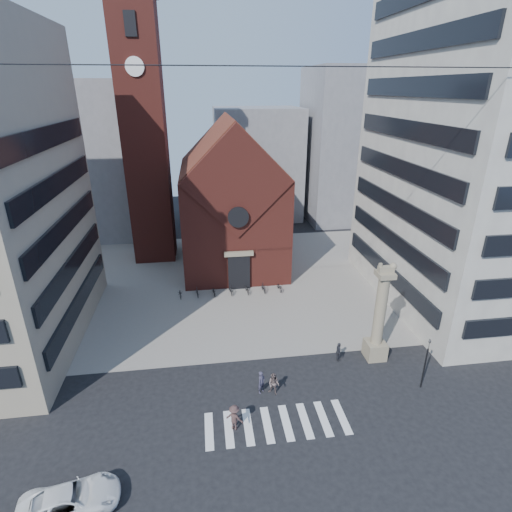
{
  "coord_description": "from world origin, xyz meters",
  "views": [
    {
      "loc": [
        -3.65,
        -23.0,
        20.92
      ],
      "look_at": [
        0.66,
        8.0,
        7.69
      ],
      "focal_mm": 28.0,
      "sensor_mm": 36.0,
      "label": 1
    }
  ],
  "objects_px": {
    "pedestrian_1": "(274,384)",
    "scooter_0": "(180,294)",
    "white_car": "(70,501)",
    "traffic_light": "(425,362)",
    "pedestrian_0": "(261,382)",
    "pedestrian_2": "(338,352)",
    "lion_column": "(379,322)"
  },
  "relations": [
    {
      "from": "white_car",
      "to": "pedestrian_0",
      "type": "height_order",
      "value": "pedestrian_0"
    },
    {
      "from": "scooter_0",
      "to": "pedestrian_0",
      "type": "bearing_deg",
      "value": -73.63
    },
    {
      "from": "pedestrian_1",
      "to": "scooter_0",
      "type": "bearing_deg",
      "value": 148.71
    },
    {
      "from": "traffic_light",
      "to": "scooter_0",
      "type": "height_order",
      "value": "traffic_light"
    },
    {
      "from": "traffic_light",
      "to": "pedestrian_0",
      "type": "bearing_deg",
      "value": 174.54
    },
    {
      "from": "pedestrian_0",
      "to": "scooter_0",
      "type": "relative_size",
      "value": 1.12
    },
    {
      "from": "traffic_light",
      "to": "pedestrian_1",
      "type": "xyz_separation_m",
      "value": [
        -11.15,
        0.86,
        -1.4
      ]
    },
    {
      "from": "pedestrian_2",
      "to": "pedestrian_1",
      "type": "bearing_deg",
      "value": 123.71
    },
    {
      "from": "traffic_light",
      "to": "pedestrian_1",
      "type": "relative_size",
      "value": 2.43
    },
    {
      "from": "pedestrian_2",
      "to": "scooter_0",
      "type": "height_order",
      "value": "pedestrian_2"
    },
    {
      "from": "pedestrian_0",
      "to": "lion_column",
      "type": "bearing_deg",
      "value": -27.97
    },
    {
      "from": "lion_column",
      "to": "white_car",
      "type": "height_order",
      "value": "lion_column"
    },
    {
      "from": "white_car",
      "to": "pedestrian_1",
      "type": "height_order",
      "value": "pedestrian_1"
    },
    {
      "from": "white_car",
      "to": "scooter_0",
      "type": "relative_size",
      "value": 3.16
    },
    {
      "from": "lion_column",
      "to": "pedestrian_0",
      "type": "xyz_separation_m",
      "value": [
        -10.04,
        -2.85,
        -2.54
      ]
    },
    {
      "from": "pedestrian_1",
      "to": "scooter_0",
      "type": "relative_size",
      "value": 1.09
    },
    {
      "from": "pedestrian_0",
      "to": "scooter_0",
      "type": "height_order",
      "value": "pedestrian_0"
    },
    {
      "from": "lion_column",
      "to": "pedestrian_1",
      "type": "bearing_deg",
      "value": -161.08
    },
    {
      "from": "lion_column",
      "to": "traffic_light",
      "type": "bearing_deg",
      "value": -63.54
    },
    {
      "from": "traffic_light",
      "to": "pedestrian_1",
      "type": "height_order",
      "value": "traffic_light"
    },
    {
      "from": "pedestrian_1",
      "to": "pedestrian_2",
      "type": "relative_size",
      "value": 1.06
    },
    {
      "from": "lion_column",
      "to": "scooter_0",
      "type": "height_order",
      "value": "lion_column"
    },
    {
      "from": "white_car",
      "to": "pedestrian_2",
      "type": "bearing_deg",
      "value": -71.47
    },
    {
      "from": "traffic_light",
      "to": "white_car",
      "type": "xyz_separation_m",
      "value": [
        -23.46,
        -6.34,
        -1.57
      ]
    },
    {
      "from": "pedestrian_0",
      "to": "scooter_0",
      "type": "distance_m",
      "value": 16.86
    },
    {
      "from": "traffic_light",
      "to": "scooter_0",
      "type": "xyz_separation_m",
      "value": [
        -18.5,
        16.71,
        -1.81
      ]
    },
    {
      "from": "pedestrian_1",
      "to": "traffic_light",
      "type": "bearing_deg",
      "value": 29.43
    },
    {
      "from": "scooter_0",
      "to": "pedestrian_1",
      "type": "bearing_deg",
      "value": -71.34
    },
    {
      "from": "lion_column",
      "to": "white_car",
      "type": "relative_size",
      "value": 1.69
    },
    {
      "from": "pedestrian_0",
      "to": "pedestrian_2",
      "type": "relative_size",
      "value": 1.09
    },
    {
      "from": "pedestrian_1",
      "to": "scooter_0",
      "type": "xyz_separation_m",
      "value": [
        -7.35,
        15.85,
        -0.41
      ]
    },
    {
      "from": "scooter_0",
      "to": "traffic_light",
      "type": "bearing_deg",
      "value": -48.31
    }
  ]
}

